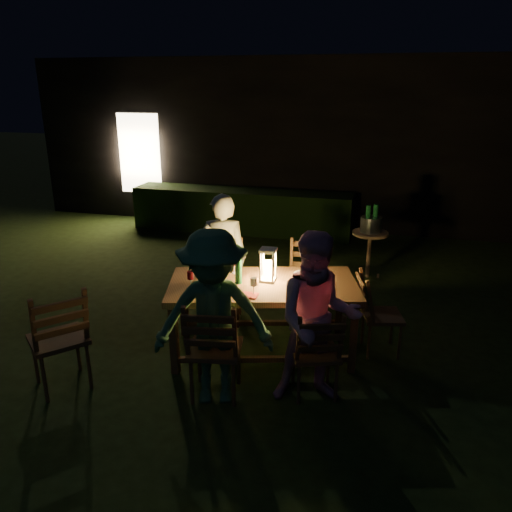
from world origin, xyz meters
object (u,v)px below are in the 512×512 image
(lantern, at_px, (268,267))
(side_table, at_px, (370,237))
(ice_bucket, at_px, (371,225))
(chair_near_left, at_px, (215,365))
(chair_far_right, at_px, (307,296))
(person_opp_right, at_px, (318,320))
(person_house_side, at_px, (223,258))
(bottle_bucket_b, at_px, (375,221))
(bottle_bucket_a, at_px, (368,222))
(chair_end, at_px, (379,328))
(chair_far_left, at_px, (224,297))
(dining_table, at_px, (263,290))
(person_opp_left, at_px, (214,319))
(bottle_table, at_px, (238,270))
(chair_spare, at_px, (61,356))
(chair_near_right, at_px, (315,368))

(lantern, relative_size, side_table, 0.50)
(ice_bucket, bearing_deg, chair_near_left, -109.57)
(chair_far_right, xyz_separation_m, person_opp_right, (0.33, -1.56, 0.48))
(person_house_side, bearing_deg, chair_far_right, 177.17)
(bottle_bucket_b, bearing_deg, bottle_bucket_a, -141.34)
(chair_end, bearing_deg, chair_far_left, -112.90)
(dining_table, distance_m, person_opp_left, 0.94)
(side_table, bearing_deg, chair_near_left, -109.57)
(dining_table, bearing_deg, chair_end, 0.03)
(person_opp_right, distance_m, bottle_table, 1.09)
(chair_far_left, height_order, bottle_bucket_a, bottle_bucket_a)
(chair_spare, xyz_separation_m, person_house_side, (1.00, 1.77, 0.45))
(person_opp_right, bearing_deg, chair_far_right, 86.33)
(chair_near_right, distance_m, lantern, 1.13)
(side_table, bearing_deg, chair_spare, -126.00)
(chair_near_left, relative_size, person_opp_left, 0.64)
(person_opp_left, bearing_deg, chair_end, 26.02)
(dining_table, xyz_separation_m, bottle_bucket_b, (1.02, 2.55, 0.14))
(chair_end, xyz_separation_m, bottle_bucket_a, (-0.27, 2.14, 0.58))
(person_opp_left, bearing_deg, person_opp_right, -0.00)
(person_opp_right, distance_m, person_opp_left, 0.90)
(chair_near_right, xyz_separation_m, person_opp_right, (0.01, -0.05, 0.51))
(chair_far_right, relative_size, lantern, 2.85)
(chair_end, xyz_separation_m, person_house_side, (-1.84, 0.34, 0.50))
(chair_near_left, bearing_deg, bottle_table, 81.31)
(person_opp_left, height_order, bottle_table, person_opp_left)
(chair_spare, bearing_deg, person_house_side, 11.82)
(bottle_bucket_a, bearing_deg, dining_table, -110.41)
(chair_end, distance_m, person_opp_right, 1.24)
(chair_near_right, bearing_deg, person_opp_right, -95.10)
(chair_end, bearing_deg, dining_table, -88.25)
(chair_near_right, bearing_deg, chair_end, 40.91)
(dining_table, relative_size, chair_near_right, 2.27)
(lantern, bearing_deg, chair_spare, -145.50)
(chair_far_left, xyz_separation_m, chair_far_right, (0.97, 0.27, -0.00))
(chair_near_right, bearing_deg, chair_far_left, 116.60)
(chair_near_left, bearing_deg, side_table, 60.97)
(chair_far_left, xyz_separation_m, ice_bucket, (1.61, 1.89, 0.50))
(lantern, distance_m, bottle_bucket_a, 2.57)
(chair_end, bearing_deg, lantern, -90.67)
(chair_far_right, bearing_deg, ice_bucket, -121.49)
(chair_near_left, xyz_separation_m, chair_end, (1.42, 1.19, -0.03))
(bottle_bucket_b, bearing_deg, ice_bucket, -141.34)
(dining_table, relative_size, person_house_side, 1.35)
(dining_table, height_order, ice_bucket, ice_bucket)
(chair_near_right, distance_m, chair_far_left, 1.78)
(person_opp_right, height_order, bottle_table, person_opp_right)
(chair_far_left, distance_m, chair_spare, 2.00)
(dining_table, height_order, person_opp_right, person_opp_right)
(chair_end, distance_m, side_table, 2.22)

